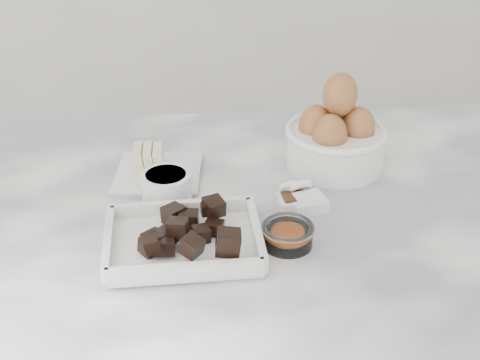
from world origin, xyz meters
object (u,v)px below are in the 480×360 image
object	(u,v)px
egg_bowl	(336,136)
salt_spoon	(305,199)
sugar_ramekin	(166,186)
honey_bowl	(167,185)
butter_plate	(157,169)
chocolate_dish	(183,236)
vanilla_spoon	(294,198)
zest_bowl	(288,234)

from	to	relation	value
egg_bowl	salt_spoon	bearing A→B (deg)	-119.37
sugar_ramekin	honey_bowl	xyz separation A→B (m)	(0.00, 0.02, -0.01)
egg_bowl	salt_spoon	world-z (taller)	egg_bowl
butter_plate	salt_spoon	distance (m)	0.28
sugar_ramekin	chocolate_dish	bearing A→B (deg)	-80.08
chocolate_dish	egg_bowl	bearing A→B (deg)	40.58
egg_bowl	vanilla_spoon	size ratio (longest dim) A/B	2.55
egg_bowl	zest_bowl	size ratio (longest dim) A/B	2.31
honey_bowl	sugar_ramekin	bearing A→B (deg)	-91.71
vanilla_spoon	salt_spoon	world-z (taller)	salt_spoon
zest_bowl	vanilla_spoon	xyz separation A→B (m)	(0.03, 0.11, -0.00)
egg_bowl	chocolate_dish	bearing A→B (deg)	-139.42
butter_plate	sugar_ramekin	distance (m)	0.08
honey_bowl	egg_bowl	bearing A→B (deg)	13.58
sugar_ramekin	vanilla_spoon	size ratio (longest dim) A/B	1.15
honey_bowl	zest_bowl	distance (m)	0.26
sugar_ramekin	egg_bowl	distance (m)	0.33
sugar_ramekin	zest_bowl	size ratio (longest dim) A/B	1.04
chocolate_dish	butter_plate	bearing A→B (deg)	101.07
zest_bowl	vanilla_spoon	distance (m)	0.12
egg_bowl	zest_bowl	distance (m)	0.28
sugar_ramekin	salt_spoon	distance (m)	0.24
chocolate_dish	butter_plate	distance (m)	0.23
egg_bowl	vanilla_spoon	xyz separation A→B (m)	(-0.10, -0.14, -0.04)
chocolate_dish	salt_spoon	bearing A→B (deg)	26.62
honey_bowl	butter_plate	bearing A→B (deg)	109.50
chocolate_dish	vanilla_spoon	size ratio (longest dim) A/B	3.23
chocolate_dish	butter_plate	world-z (taller)	same
zest_bowl	salt_spoon	bearing A→B (deg)	66.41
sugar_ramekin	honey_bowl	distance (m)	0.03
chocolate_dish	honey_bowl	xyz separation A→B (m)	(-0.03, 0.17, -0.01)
chocolate_dish	salt_spoon	world-z (taller)	chocolate_dish
zest_bowl	vanilla_spoon	bearing A→B (deg)	76.27
vanilla_spoon	salt_spoon	bearing A→B (deg)	-14.68
chocolate_dish	sugar_ramekin	xyz separation A→B (m)	(-0.03, 0.15, 0.00)
chocolate_dish	vanilla_spoon	xyz separation A→B (m)	(0.19, 0.11, -0.01)
chocolate_dish	honey_bowl	size ratio (longest dim) A/B	3.36
honey_bowl	chocolate_dish	bearing A→B (deg)	-81.69
vanilla_spoon	salt_spoon	xyz separation A→B (m)	(0.02, -0.01, 0.00)
salt_spoon	honey_bowl	bearing A→B (deg)	163.96
sugar_ramekin	egg_bowl	bearing A→B (deg)	17.63
honey_bowl	vanilla_spoon	bearing A→B (deg)	-16.16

